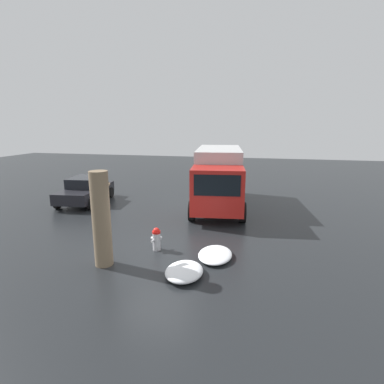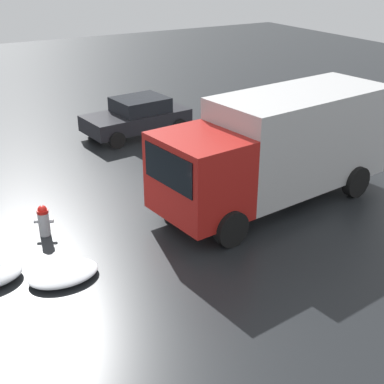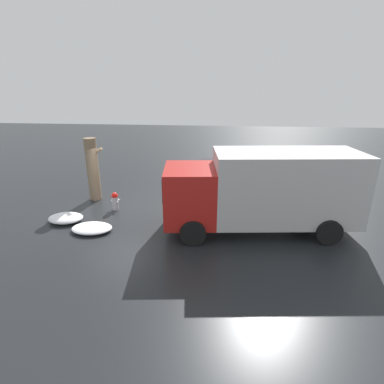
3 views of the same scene
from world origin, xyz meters
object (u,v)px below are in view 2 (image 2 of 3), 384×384
(delivery_truck, at_px, (279,146))
(fire_hydrant, at_px, (44,220))
(parked_car, at_px, (137,116))
(pedestrian, at_px, (223,170))

(delivery_truck, bearing_deg, fire_hydrant, 71.43)
(fire_hydrant, distance_m, parked_car, 7.96)
(pedestrian, height_order, parked_car, pedestrian)
(fire_hydrant, bearing_deg, delivery_truck, -75.67)
(fire_hydrant, height_order, parked_car, parked_car)
(delivery_truck, xyz_separation_m, pedestrian, (-1.21, 0.89, -0.77))
(fire_hydrant, xyz_separation_m, pedestrian, (4.96, -0.41, 0.46))
(pedestrian, relative_size, parked_car, 0.39)
(delivery_truck, bearing_deg, parked_car, 0.32)
(pedestrian, bearing_deg, fire_hydrant, 85.22)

